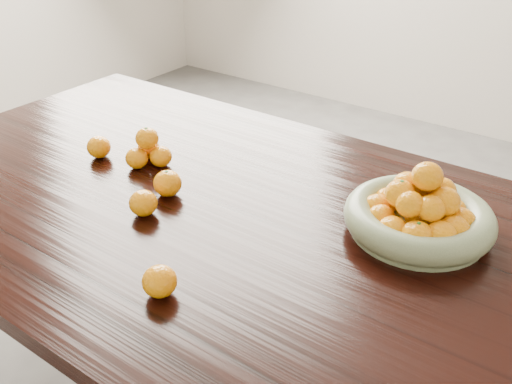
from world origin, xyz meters
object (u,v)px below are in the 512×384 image
Objects in this scene: loose_orange_0 at (168,183)px; fruit_bowl at (420,215)px; orange_pyramid at (148,150)px; dining_table at (260,254)px.

fruit_bowl is at bearing 19.72° from loose_orange_0.
loose_orange_0 is (0.15, -0.09, -0.01)m from orange_pyramid.
dining_table is 30.58× the size of loose_orange_0.
orange_pyramid is 1.74× the size of loose_orange_0.
fruit_bowl is 0.68m from orange_pyramid.
fruit_bowl is 4.67× the size of loose_orange_0.
fruit_bowl is at bearing 27.63° from dining_table.
orange_pyramid is 0.17m from loose_orange_0.
dining_table is 17.58× the size of orange_pyramid.
orange_pyramid is (-0.67, -0.10, -0.01)m from fruit_bowl.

